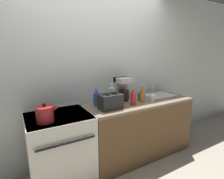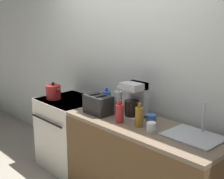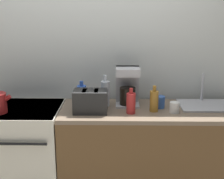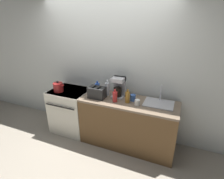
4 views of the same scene
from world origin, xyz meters
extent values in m
cube|color=silver|center=(0.00, 0.68, 1.30)|extent=(8.00, 0.05, 2.60)
cube|color=silver|center=(-0.62, 0.31, 0.44)|extent=(0.73, 0.63, 0.88)
cube|color=black|center=(-0.62, 0.31, 0.87)|extent=(0.72, 0.62, 0.02)
cylinder|color=black|center=(-0.78, 0.18, 0.87)|extent=(0.20, 0.20, 0.01)
cylinder|color=black|center=(-0.45, 0.18, 0.87)|extent=(0.20, 0.20, 0.01)
cylinder|color=black|center=(-0.78, 0.45, 0.87)|extent=(0.20, 0.20, 0.01)
cylinder|color=black|center=(-0.45, 0.45, 0.87)|extent=(0.20, 0.20, 0.01)
cylinder|color=black|center=(-0.62, -0.03, 0.69)|extent=(0.62, 0.02, 0.02)
cube|color=brown|center=(0.59, 0.31, 0.42)|extent=(1.67, 0.62, 0.84)
cube|color=#7A6651|center=(0.59, 0.31, 0.86)|extent=(1.67, 0.62, 0.04)
cylinder|color=maroon|center=(-0.78, 0.19, 0.97)|extent=(0.18, 0.18, 0.17)
sphere|color=black|center=(-0.78, 0.19, 1.07)|extent=(0.04, 0.04, 0.04)
cylinder|color=maroon|center=(-0.69, 0.19, 1.00)|extent=(0.10, 0.04, 0.09)
cube|color=black|center=(0.04, 0.22, 0.98)|extent=(0.29, 0.19, 0.20)
cube|color=black|center=(-0.02, 0.22, 1.07)|extent=(0.03, 0.13, 0.01)
cube|color=black|center=(0.09, 0.22, 1.07)|extent=(0.03, 0.13, 0.01)
cube|color=#B7B7BC|center=(0.36, 0.41, 0.89)|extent=(0.21, 0.21, 0.02)
cube|color=#B7B7BC|center=(0.36, 0.48, 1.06)|extent=(0.21, 0.06, 0.36)
cube|color=#B7B7BC|center=(0.36, 0.41, 1.20)|extent=(0.21, 0.21, 0.07)
cylinder|color=black|center=(0.36, 0.38, 0.98)|extent=(0.14, 0.14, 0.16)
cube|color=#B7B7BC|center=(1.08, 0.39, 0.89)|extent=(0.48, 0.36, 0.01)
cylinder|color=silver|center=(1.08, 0.54, 1.02)|extent=(0.02, 0.02, 0.28)
cylinder|color=#2D56B7|center=(-0.06, 0.43, 0.97)|extent=(0.09, 0.09, 0.18)
cylinder|color=#2D56B7|center=(-0.06, 0.43, 1.08)|extent=(0.03, 0.03, 0.05)
cylinder|color=#B72828|center=(0.39, 0.19, 0.97)|extent=(0.08, 0.08, 0.18)
cylinder|color=#B72828|center=(0.39, 0.19, 1.08)|extent=(0.03, 0.03, 0.04)
cylinder|color=#9E6B23|center=(0.59, 0.25, 0.97)|extent=(0.07, 0.07, 0.18)
cylinder|color=#9E6B23|center=(0.59, 0.25, 1.09)|extent=(0.03, 0.03, 0.05)
cylinder|color=silver|center=(0.16, 0.39, 1.00)|extent=(0.08, 0.08, 0.23)
cylinder|color=silver|center=(0.16, 0.39, 1.14)|extent=(0.03, 0.03, 0.06)
cylinder|color=#3860B2|center=(0.65, 0.35, 0.94)|extent=(0.09, 0.09, 0.11)
cylinder|color=white|center=(0.76, 0.21, 0.93)|extent=(0.08, 0.08, 0.09)
camera|label=1|loc=(-1.03, -1.68, 1.63)|focal=28.00mm
camera|label=2|loc=(2.43, -1.80, 1.91)|focal=50.00mm
camera|label=3|loc=(0.26, -2.35, 1.78)|focal=50.00mm
camera|label=4|loc=(1.36, -2.26, 2.18)|focal=28.00mm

